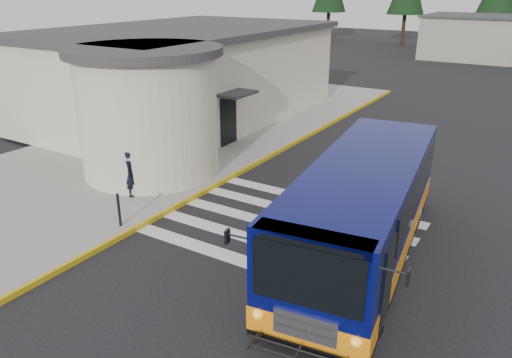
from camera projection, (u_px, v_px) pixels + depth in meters
The scene contains 9 objects.
ground at pixel (305, 220), 16.03m from camera, with size 140.00×140.00×0.00m, color black.
sidewalk at pixel (173, 142), 23.60m from camera, with size 10.00×34.00×0.15m, color gray.
curb_strip at pixel (262, 160), 21.15m from camera, with size 0.12×34.00×0.16m, color gold.
station_building at pixel (180, 77), 25.89m from camera, with size 12.70×18.70×4.80m.
crosswalk at pixel (279, 225), 15.64m from camera, with size 8.00×5.35×0.01m.
transit_bus at pixel (362, 214), 13.35m from camera, with size 4.21×10.07×2.77m.
pedestrian_a at pixel (132, 173), 17.20m from camera, with size 0.60×0.39×1.64m, color black.
pedestrian_b at pixel (148, 157), 18.98m from camera, with size 0.74×0.58×1.53m, color black.
bollard at pixel (119, 210), 15.11m from camera, with size 0.09×0.09×1.07m, color black.
Camera 1 is at (6.33, -13.07, 7.09)m, focal length 35.00 mm.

